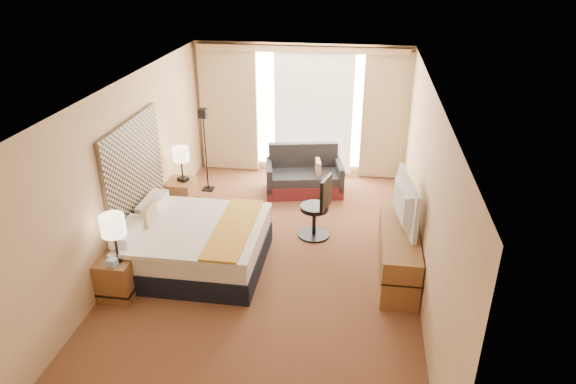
# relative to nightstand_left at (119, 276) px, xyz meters

# --- Properties ---
(floor) EXTENTS (4.20, 7.00, 0.02)m
(floor) POSITION_rel_nightstand_left_xyz_m (1.87, 1.05, -0.28)
(floor) COLOR #4E1A16
(floor) RESTS_ON ground
(ceiling) EXTENTS (4.20, 7.00, 0.02)m
(ceiling) POSITION_rel_nightstand_left_xyz_m (1.87, 1.05, 2.33)
(ceiling) COLOR white
(ceiling) RESTS_ON wall_back
(wall_back) EXTENTS (4.20, 0.02, 2.60)m
(wall_back) POSITION_rel_nightstand_left_xyz_m (1.87, 4.55, 1.02)
(wall_back) COLOR #DEB187
(wall_back) RESTS_ON ground
(wall_front) EXTENTS (4.20, 0.02, 2.60)m
(wall_front) POSITION_rel_nightstand_left_xyz_m (1.87, -2.45, 1.02)
(wall_front) COLOR #DEB187
(wall_front) RESTS_ON ground
(wall_left) EXTENTS (0.02, 7.00, 2.60)m
(wall_left) POSITION_rel_nightstand_left_xyz_m (-0.23, 1.05, 1.02)
(wall_left) COLOR #DEB187
(wall_left) RESTS_ON ground
(wall_right) EXTENTS (0.02, 7.00, 2.60)m
(wall_right) POSITION_rel_nightstand_left_xyz_m (3.97, 1.05, 1.02)
(wall_right) COLOR #DEB187
(wall_right) RESTS_ON ground
(headboard) EXTENTS (0.06, 1.85, 1.50)m
(headboard) POSITION_rel_nightstand_left_xyz_m (-0.19, 1.25, 1.01)
(headboard) COLOR black
(headboard) RESTS_ON wall_left
(nightstand_left) EXTENTS (0.45, 0.52, 0.55)m
(nightstand_left) POSITION_rel_nightstand_left_xyz_m (0.00, 0.00, 0.00)
(nightstand_left) COLOR brown
(nightstand_left) RESTS_ON floor
(nightstand_right) EXTENTS (0.45, 0.52, 0.55)m
(nightstand_right) POSITION_rel_nightstand_left_xyz_m (0.00, 2.50, 0.00)
(nightstand_right) COLOR brown
(nightstand_right) RESTS_ON floor
(media_dresser) EXTENTS (0.50, 1.80, 0.70)m
(media_dresser) POSITION_rel_nightstand_left_xyz_m (3.70, 1.05, 0.07)
(media_dresser) COLOR brown
(media_dresser) RESTS_ON floor
(window) EXTENTS (2.30, 0.02, 2.30)m
(window) POSITION_rel_nightstand_left_xyz_m (2.12, 4.52, 1.04)
(window) COLOR white
(window) RESTS_ON wall_back
(curtains) EXTENTS (4.12, 0.19, 2.56)m
(curtains) POSITION_rel_nightstand_left_xyz_m (1.87, 4.44, 1.13)
(curtains) COLOR #CAB48E
(curtains) RESTS_ON floor
(bed) EXTENTS (1.92, 1.75, 0.93)m
(bed) POSITION_rel_nightstand_left_xyz_m (0.81, 0.83, 0.07)
(bed) COLOR black
(bed) RESTS_ON floor
(loveseat) EXTENTS (1.54, 1.02, 0.89)m
(loveseat) POSITION_rel_nightstand_left_xyz_m (2.06, 3.54, 0.02)
(loveseat) COLOR maroon
(loveseat) RESTS_ON floor
(floor_lamp) EXTENTS (0.20, 0.20, 1.61)m
(floor_lamp) POSITION_rel_nightstand_left_xyz_m (0.23, 3.35, 0.86)
(floor_lamp) COLOR black
(floor_lamp) RESTS_ON floor
(desk_chair) EXTENTS (0.51, 0.51, 1.06)m
(desk_chair) POSITION_rel_nightstand_left_xyz_m (2.47, 1.90, 0.19)
(desk_chair) COLOR black
(desk_chair) RESTS_ON floor
(lamp_left) EXTENTS (0.31, 0.31, 0.66)m
(lamp_left) POSITION_rel_nightstand_left_xyz_m (0.06, -0.03, 0.79)
(lamp_left) COLOR black
(lamp_left) RESTS_ON nightstand_left
(lamp_right) EXTENTS (0.28, 0.28, 0.60)m
(lamp_right) POSITION_rel_nightstand_left_xyz_m (0.04, 2.56, 0.74)
(lamp_right) COLOR black
(lamp_right) RESTS_ON nightstand_right
(tissue_box) EXTENTS (0.13, 0.13, 0.10)m
(tissue_box) POSITION_rel_nightstand_left_xyz_m (0.03, -0.16, 0.33)
(tissue_box) COLOR #9AC3EE
(tissue_box) RESTS_ON nightstand_left
(telephone) EXTENTS (0.21, 0.19, 0.07)m
(telephone) POSITION_rel_nightstand_left_xyz_m (0.06, 2.51, 0.31)
(telephone) COLOR black
(telephone) RESTS_ON nightstand_right
(television) EXTENTS (0.33, 1.20, 0.68)m
(television) POSITION_rel_nightstand_left_xyz_m (3.65, 1.23, 0.77)
(television) COLOR black
(television) RESTS_ON media_dresser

